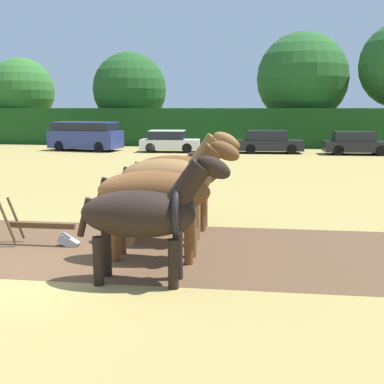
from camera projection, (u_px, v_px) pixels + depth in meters
The scene contains 15 objects.
ground_plane at pixel (40, 267), 9.18m from camera, with size 240.00×240.00×0.00m, color #998447.
hedgerow at pixel (225, 127), 37.73m from camera, with size 72.33×1.77×2.98m, color #194719.
tree_far_left at pixel (22, 91), 44.12m from camera, with size 5.92×5.92×7.52m.
tree_left at pixel (130, 90), 42.23m from camera, with size 6.44×6.44×7.82m.
tree_center_left at pixel (302, 78), 40.09m from camera, with size 7.58×7.58×9.23m.
draft_horse_lead_left at pixel (145, 213), 8.19m from camera, with size 2.74×0.97×2.31m.
draft_horse_lead_right at pixel (160, 192), 9.43m from camera, with size 2.96×1.00×2.47m.
draft_horse_trail_left at pixel (171, 179), 10.69m from camera, with size 2.80×1.07×2.57m.
draft_horse_trail_right at pixel (179, 173), 11.97m from camera, with size 2.87×1.04×2.44m.
plow at pixel (47, 231), 10.58m from camera, with size 1.76×0.48×1.13m.
farmer_beside_team at pixel (192, 178), 13.78m from camera, with size 0.46×0.56×1.74m.
parked_van at pixel (85, 136), 34.12m from camera, with size 5.26×2.66×2.03m.
parked_car_left at pixel (169, 142), 33.09m from camera, with size 4.17×2.23×1.49m.
parked_car_center_left at pixel (269, 142), 32.35m from camera, with size 4.48×2.27×1.51m.
parked_car_center at pixel (356, 143), 31.28m from camera, with size 4.33×2.13×1.50m.
Camera 1 is at (4.49, -8.10, 3.00)m, focal length 45.00 mm.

